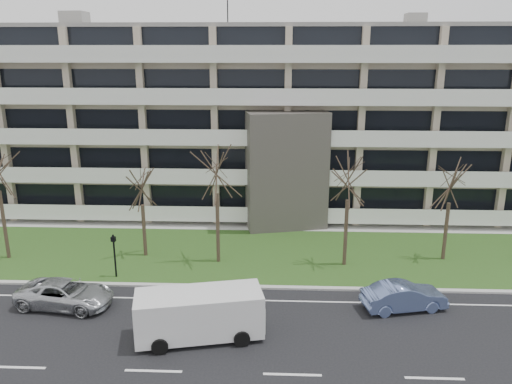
{
  "coord_description": "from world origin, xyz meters",
  "views": [
    {
      "loc": [
        -0.78,
        -18.39,
        13.35
      ],
      "look_at": [
        -1.98,
        10.0,
        5.26
      ],
      "focal_mm": 35.0,
      "sensor_mm": 36.0,
      "label": 1
    }
  ],
  "objects_px": {
    "silver_pickup": "(65,294)",
    "pedestrian_signal": "(114,250)",
    "blue_sedan": "(404,296)",
    "white_van": "(201,311)"
  },
  "relations": [
    {
      "from": "silver_pickup",
      "to": "pedestrian_signal",
      "type": "relative_size",
      "value": 1.86
    },
    {
      "from": "silver_pickup",
      "to": "blue_sedan",
      "type": "xyz_separation_m",
      "value": [
        18.17,
        0.44,
        0.02
      ]
    },
    {
      "from": "silver_pickup",
      "to": "white_van",
      "type": "distance_m",
      "value": 8.26
    },
    {
      "from": "silver_pickup",
      "to": "pedestrian_signal",
      "type": "height_order",
      "value": "pedestrian_signal"
    },
    {
      "from": "white_van",
      "to": "silver_pickup",
      "type": "bearing_deg",
      "value": 148.75
    },
    {
      "from": "white_van",
      "to": "pedestrian_signal",
      "type": "bearing_deg",
      "value": 122.25
    },
    {
      "from": "silver_pickup",
      "to": "blue_sedan",
      "type": "height_order",
      "value": "blue_sedan"
    },
    {
      "from": "silver_pickup",
      "to": "pedestrian_signal",
      "type": "distance_m",
      "value": 4.09
    },
    {
      "from": "blue_sedan",
      "to": "white_van",
      "type": "bearing_deg",
      "value": 94.44
    },
    {
      "from": "silver_pickup",
      "to": "pedestrian_signal",
      "type": "xyz_separation_m",
      "value": [
        1.61,
        3.61,
        1.05
      ]
    }
  ]
}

